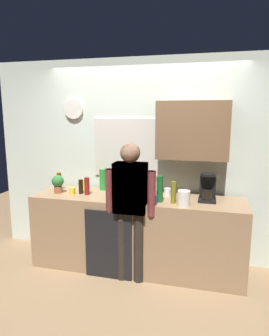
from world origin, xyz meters
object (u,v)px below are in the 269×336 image
(bottle_amber_beer, at_px, (59,181))
(storage_canister, at_px, (184,198))
(bottle_red_vinegar, at_px, (87,186))
(cup_yellow_cup, at_px, (72,191))
(cup_blue_mug, at_px, (153,200))
(dish_soap, at_px, (85,184))
(bottle_green_wine, at_px, (160,189))
(person_guest, at_px, (130,201))
(bottle_dark_sauce, at_px, (81,187))
(bottle_olive_oil, at_px, (174,192))
(coffee_maker, at_px, (208,188))
(bottle_clear_soda, at_px, (103,179))
(cup_white_mug, at_px, (167,192))
(person_at_sink, at_px, (130,201))
(mixing_bowl, at_px, (116,192))
(potted_plant, at_px, (58,183))

(bottle_amber_beer, distance_m, storage_canister, 1.68)
(bottle_red_vinegar, bearing_deg, cup_yellow_cup, -170.17)
(cup_blue_mug, relative_size, dish_soap, 0.56)
(bottle_green_wine, relative_size, person_guest, 0.19)
(bottle_red_vinegar, relative_size, dish_soap, 1.22)
(bottle_dark_sauce, xyz_separation_m, bottle_olive_oil, (1.18, -0.12, 0.03))
(bottle_amber_beer, height_order, dish_soap, bottle_amber_beer)
(bottle_amber_beer, xyz_separation_m, person_guest, (1.08, -0.39, -0.08))
(bottle_olive_oil, xyz_separation_m, cup_blue_mug, (-0.21, -0.09, -0.07))
(coffee_maker, bearing_deg, dish_soap, 176.37)
(dish_soap, bearing_deg, bottle_olive_oil, -13.60)
(bottle_red_vinegar, distance_m, storage_canister, 1.22)
(bottle_red_vinegar, height_order, storage_canister, bottle_red_vinegar)
(bottle_clear_soda, distance_m, storage_canister, 1.18)
(person_guest, bearing_deg, bottle_clear_soda, -47.84)
(coffee_maker, xyz_separation_m, person_guest, (-0.83, -0.36, -0.11))
(bottle_dark_sauce, distance_m, bottle_amber_beer, 0.37)
(cup_yellow_cup, bearing_deg, dish_soap, 74.74)
(cup_white_mug, bearing_deg, dish_soap, 179.70)
(person_guest, bearing_deg, coffee_maker, -158.45)
(coffee_maker, height_order, bottle_green_wine, coffee_maker)
(cup_white_mug, height_order, dish_soap, dish_soap)
(cup_yellow_cup, bearing_deg, person_at_sink, -15.50)
(bottle_amber_beer, bearing_deg, dish_soap, 11.61)
(bottle_dark_sauce, xyz_separation_m, cup_blue_mug, (0.97, -0.21, -0.04))
(coffee_maker, distance_m, storage_canister, 0.36)
(dish_soap, distance_m, person_guest, 0.88)
(dish_soap, xyz_separation_m, person_at_sink, (0.75, -0.46, -0.04))
(bottle_amber_beer, xyz_separation_m, bottle_clear_soda, (0.56, 0.14, 0.02))
(bottle_green_wine, bearing_deg, bottle_olive_oil, -5.26)
(bottle_dark_sauce, distance_m, cup_white_mug, 1.08)
(bottle_amber_beer, distance_m, cup_yellow_cup, 0.32)
(dish_soap, bearing_deg, person_guest, -31.54)
(coffee_maker, bearing_deg, mixing_bowl, -178.77)
(coffee_maker, xyz_separation_m, bottle_olive_oil, (-0.37, -0.19, -0.02))
(bottle_dark_sauce, height_order, person_guest, person_guest)
(bottle_red_vinegar, xyz_separation_m, mixing_bowl, (0.35, 0.08, -0.07))
(cup_yellow_cup, relative_size, potted_plant, 0.37)
(bottle_clear_soda, height_order, mixing_bowl, bottle_clear_soda)
(dish_soap, height_order, person_at_sink, person_at_sink)
(mixing_bowl, xyz_separation_m, dish_soap, (-0.48, 0.12, 0.04))
(bottle_dark_sauce, distance_m, person_guest, 0.78)
(coffee_maker, height_order, mixing_bowl, coffee_maker)
(bottle_red_vinegar, relative_size, bottle_olive_oil, 0.88)
(cup_white_mug, bearing_deg, potted_plant, -171.18)
(bottle_green_wine, bearing_deg, bottle_dark_sauce, 174.14)
(cup_white_mug, bearing_deg, mixing_bowl, -169.25)
(bottle_dark_sauce, height_order, cup_white_mug, bottle_dark_sauce)
(bottle_dark_sauce, relative_size, bottle_olive_oil, 0.72)
(cup_blue_mug, distance_m, potted_plant, 1.28)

